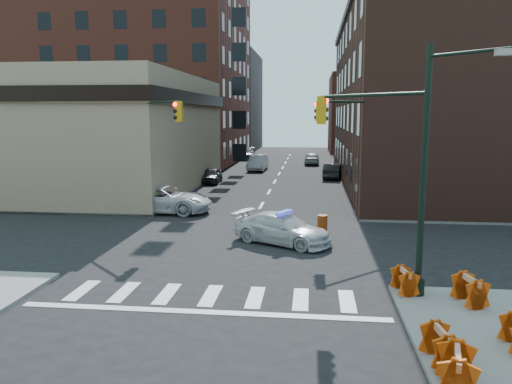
% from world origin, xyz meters
% --- Properties ---
extents(ground, '(140.00, 140.00, 0.00)m').
position_xyz_m(ground, '(0.00, 0.00, 0.00)').
color(ground, black).
rests_on(ground, ground).
extents(sidewalk_nw, '(34.00, 54.50, 0.15)m').
position_xyz_m(sidewalk_nw, '(-23.00, 32.75, 0.07)').
color(sidewalk_nw, gray).
rests_on(sidewalk_nw, ground).
extents(sidewalk_ne, '(34.00, 54.50, 0.15)m').
position_xyz_m(sidewalk_ne, '(23.00, 32.75, 0.07)').
color(sidewalk_ne, gray).
rests_on(sidewalk_ne, ground).
extents(bank_building, '(22.00, 22.00, 9.00)m').
position_xyz_m(bank_building, '(-17.00, 16.50, 4.50)').
color(bank_building, '#988063').
rests_on(bank_building, ground).
extents(apartment_block, '(25.00, 25.00, 24.00)m').
position_xyz_m(apartment_block, '(-18.50, 40.00, 12.00)').
color(apartment_block, brown).
rests_on(apartment_block, ground).
extents(commercial_row_ne, '(14.00, 34.00, 14.00)m').
position_xyz_m(commercial_row_ne, '(13.00, 22.50, 7.00)').
color(commercial_row_ne, '#4A281D').
rests_on(commercial_row_ne, ground).
extents(filler_nw, '(20.00, 18.00, 16.00)m').
position_xyz_m(filler_nw, '(-16.00, 62.00, 8.00)').
color(filler_nw, brown).
rests_on(filler_nw, ground).
extents(filler_ne, '(16.00, 16.00, 12.00)m').
position_xyz_m(filler_ne, '(14.00, 58.00, 6.00)').
color(filler_ne, brown).
rests_on(filler_ne, ground).
extents(signal_pole_se, '(5.40, 5.27, 8.00)m').
position_xyz_m(signal_pole_se, '(6.04, -5.52, 4.61)').
color(signal_pole_se, black).
rests_on(signal_pole_se, sidewalk_se).
extents(signal_pole_nw, '(3.58, 3.67, 8.00)m').
position_xyz_m(signal_pole_nw, '(-5.85, 5.34, 4.34)').
color(signal_pole_nw, black).
rests_on(signal_pole_nw, sidewalk_nw).
extents(signal_pole_ne, '(3.67, 3.58, 8.00)m').
position_xyz_m(signal_pole_ne, '(5.84, 5.35, 4.34)').
color(signal_pole_ne, black).
rests_on(signal_pole_ne, sidewalk_ne).
extents(tree_ne_near, '(3.00, 3.00, 4.85)m').
position_xyz_m(tree_ne_near, '(7.50, 26.00, 3.49)').
color(tree_ne_near, black).
rests_on(tree_ne_near, sidewalk_ne).
extents(tree_ne_far, '(3.00, 3.00, 4.85)m').
position_xyz_m(tree_ne_far, '(7.50, 34.00, 3.49)').
color(tree_ne_far, black).
rests_on(tree_ne_far, sidewalk_ne).
extents(police_car, '(5.18, 4.02, 1.40)m').
position_xyz_m(police_car, '(1.96, 0.34, 0.70)').
color(police_car, silver).
rests_on(police_car, ground).
extents(pickup, '(6.15, 3.10, 1.67)m').
position_xyz_m(pickup, '(-5.80, 6.99, 0.83)').
color(pickup, silver).
rests_on(pickup, ground).
extents(parked_car_wnear, '(1.68, 3.97, 1.34)m').
position_xyz_m(parked_car_wnear, '(-5.50, 20.51, 0.67)').
color(parked_car_wnear, black).
rests_on(parked_car_wnear, ground).
extents(parked_car_wfar, '(1.92, 5.08, 1.66)m').
position_xyz_m(parked_car_wfar, '(-2.50, 30.86, 0.83)').
color(parked_car_wfar, '#9B9DA3').
rests_on(parked_car_wfar, ground).
extents(parked_car_wdeep, '(2.28, 5.09, 1.45)m').
position_xyz_m(parked_car_wdeep, '(-5.50, 44.35, 0.72)').
color(parked_car_wdeep, black).
rests_on(parked_car_wdeep, ground).
extents(parked_car_enear, '(1.94, 4.44, 1.42)m').
position_xyz_m(parked_car_enear, '(5.22, 24.81, 0.71)').
color(parked_car_enear, black).
rests_on(parked_car_enear, ground).
extents(parked_car_efar, '(1.79, 4.40, 1.50)m').
position_xyz_m(parked_car_efar, '(3.29, 38.13, 0.75)').
color(parked_car_efar, '#989CA1').
rests_on(parked_car_efar, ground).
extents(pedestrian_a, '(0.65, 0.50, 1.60)m').
position_xyz_m(pedestrian_a, '(-7.18, 7.38, 0.95)').
color(pedestrian_a, black).
rests_on(pedestrian_a, sidewalk_nw).
extents(pedestrian_b, '(0.92, 0.73, 1.82)m').
position_xyz_m(pedestrian_b, '(-10.27, 6.30, 1.06)').
color(pedestrian_b, black).
rests_on(pedestrian_b, sidewalk_nw).
extents(pedestrian_c, '(1.04, 0.82, 1.65)m').
position_xyz_m(pedestrian_c, '(-12.40, 6.41, 0.97)').
color(pedestrian_c, '#1E242D').
rests_on(pedestrian_c, sidewalk_nw).
extents(barrel_road, '(0.67, 0.67, 0.91)m').
position_xyz_m(barrel_road, '(3.88, 2.70, 0.46)').
color(barrel_road, '#E6470A').
rests_on(barrel_road, ground).
extents(barrel_bank, '(0.58, 0.58, 0.99)m').
position_xyz_m(barrel_bank, '(-3.91, 7.16, 0.50)').
color(barrel_bank, orange).
rests_on(barrel_bank, ground).
extents(barricade_se_a, '(0.71, 1.14, 0.80)m').
position_xyz_m(barricade_se_a, '(6.40, -6.19, 0.55)').
color(barricade_se_a, red).
rests_on(barricade_se_a, sidewalk_se).
extents(barricade_se_b, '(0.84, 1.29, 0.89)m').
position_xyz_m(barricade_se_b, '(8.22, -7.00, 0.60)').
color(barricade_se_b, '#C26409').
rests_on(barricade_se_b, sidewalk_se).
extents(barricade_se_d, '(0.70, 1.19, 0.85)m').
position_xyz_m(barricade_se_d, '(6.40, -10.91, 0.57)').
color(barricade_se_d, orange).
rests_on(barricade_se_d, sidewalk_se).
extents(barricade_se_e, '(0.90, 1.37, 0.95)m').
position_xyz_m(barricade_se_e, '(6.40, -12.23, 0.62)').
color(barricade_se_e, '#CC5609').
rests_on(barricade_se_e, sidewalk_se).
extents(barricade_nw_a, '(1.40, 0.86, 0.99)m').
position_xyz_m(barricade_nw_a, '(-6.98, 7.50, 0.64)').
color(barricade_nw_a, '#C34209').
rests_on(barricade_nw_a, sidewalk_nw).
extents(barricade_nw_b, '(1.27, 0.75, 0.90)m').
position_xyz_m(barricade_nw_b, '(-12.00, 6.14, 0.60)').
color(barricade_nw_b, red).
rests_on(barricade_nw_b, sidewalk_nw).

